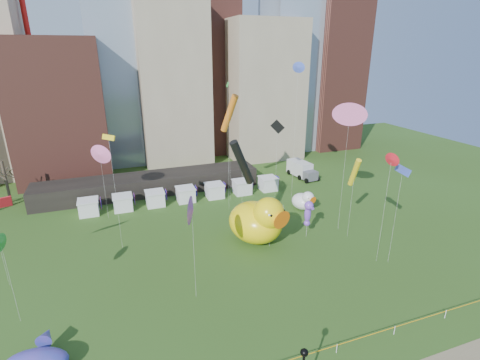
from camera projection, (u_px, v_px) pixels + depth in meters
name	position (u px, v px, depth m)	size (l,w,h in m)	color
skyline	(161.00, 62.00, 75.48)	(101.00, 23.00, 68.00)	brown
pavilion	(150.00, 184.00, 63.40)	(38.00, 6.00, 3.20)	black
vendor_tents	(186.00, 195.00, 59.90)	(33.24, 2.80, 2.40)	white
big_duck	(258.00, 220.00, 46.47)	(8.73, 9.68, 6.76)	yellow
small_duck	(304.00, 201.00, 56.60)	(3.91, 4.59, 3.27)	white
seahorse_green	(271.00, 212.00, 44.82)	(1.58, 1.82, 6.39)	silver
seahorse_purple	(308.00, 212.00, 47.58)	(1.25, 1.56, 5.20)	silver
box_truck	(301.00, 169.00, 71.18)	(3.53, 7.36, 3.01)	silver
kite_0	(391.00, 160.00, 38.93)	(0.18, 1.40, 13.36)	silver
kite_1	(350.00, 114.00, 45.46)	(2.32, 2.33, 17.62)	silver
kite_2	(242.00, 163.00, 46.41)	(3.87, 2.09, 13.29)	silver
kite_3	(228.00, 87.00, 50.83)	(0.89, 2.01, 19.53)	silver
kite_4	(109.00, 139.00, 41.29)	(1.51, 1.71, 14.68)	silver
kite_5	(298.00, 68.00, 53.80)	(0.72, 1.59, 22.13)	silver
kite_6	(229.00, 113.00, 55.49)	(2.51, 3.67, 17.62)	silver
kite_7	(192.00, 210.00, 33.67)	(1.17, 2.46, 10.97)	silver
kite_9	(100.00, 154.00, 50.77)	(2.03, 2.19, 11.25)	silver
kite_10	(277.00, 128.00, 57.78)	(2.24, 0.80, 13.38)	silver
kite_11	(1.00, 243.00, 30.79)	(0.57, 1.54, 9.04)	silver
kite_12	(355.00, 172.00, 45.76)	(1.27, 2.49, 11.19)	silver
kite_13	(403.00, 171.00, 39.07)	(0.89, 2.57, 11.93)	silver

